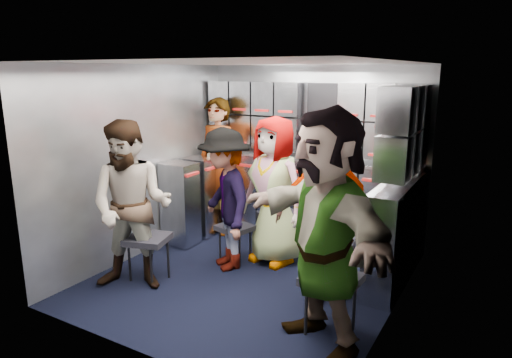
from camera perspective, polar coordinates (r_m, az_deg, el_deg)
The scene contains 29 objects.
floor at distance 4.71m, azimuth -0.63°, elevation -12.14°, with size 3.00×3.00×0.00m, color black.
wall_back at distance 5.68m, azimuth 7.09°, elevation 3.35°, with size 2.80×0.04×2.10m, color gray.
wall_left at distance 5.20m, azimuth -14.06°, elevation 2.13°, with size 0.04×3.00×2.10m, color gray.
wall_right at distance 3.86m, azimuth 17.51°, elevation -1.95°, with size 0.04×3.00×2.10m, color gray.
ceiling at distance 4.25m, azimuth -0.71°, elevation 14.33°, with size 2.80×3.00×0.02m, color silver.
cart_bank_back at distance 5.61m, azimuth 6.08°, elevation -2.56°, with size 2.68×0.38×0.99m, color #989CA7.
cart_bank_left at distance 5.60m, azimuth -8.23°, elevation -2.65°, with size 0.38×0.76×0.99m, color #989CA7.
counter at distance 5.49m, azimuth 6.22°, elevation 2.66°, with size 2.68×0.42×0.03m, color silver.
locker_bank_back at distance 5.48m, azimuth 6.60°, elevation 7.65°, with size 2.68×0.28×0.82m, color #989CA7.
locker_bank_right at distance 4.48m, azimuth 18.04°, elevation 5.82°, with size 0.28×1.00×0.82m, color #989CA7.
right_cabinet at distance 4.61m, azimuth 16.89°, elevation -6.58°, with size 0.28×1.20×1.00m, color #989CA7.
coffee_niche at distance 5.47m, azimuth 8.59°, elevation 7.36°, with size 0.46×0.16×0.84m, color black, non-canonical shape.
red_latch_strip at distance 5.34m, azimuth 5.31°, elevation 0.90°, with size 2.60×0.02×0.03m, color maroon.
jump_seat_near_left at distance 4.63m, azimuth -13.37°, elevation -7.58°, with size 0.47×0.46×0.46m.
jump_seat_mid_left at distance 4.96m, azimuth -2.65°, elevation -6.32°, with size 0.41×0.40×0.40m.
jump_seat_center at distance 5.09m, azimuth 3.17°, elevation -4.84°, with size 0.54×0.53×0.50m.
jump_seat_mid_right at distance 4.38m, azimuth 9.38°, elevation -8.14°, with size 0.49×0.47×0.49m.
jump_seat_near_right at distance 3.67m, azimuth 9.41°, elevation -12.62°, with size 0.43×0.41×0.49m.
attendant_standing at distance 5.74m, azimuth -4.85°, elevation 1.55°, with size 0.62×0.41×1.71m, color black.
attendant_arc_a at distance 4.38m, azimuth -15.26°, elevation -3.36°, with size 0.78×0.61×1.61m, color black.
attendant_arc_b at distance 4.70m, azimuth -3.88°, elevation -2.57°, with size 0.96×0.55×1.48m, color black.
attendant_arc_c at distance 4.83m, azimuth 2.26°, elevation -1.49°, with size 0.77×0.50×1.58m, color black.
attendant_arc_d at distance 4.11m, azimuth 8.66°, elevation -4.58°, with size 0.90×0.38×1.54m, color black.
attendant_arc_e at distance 3.33m, azimuth 8.62°, elevation -6.50°, with size 1.68×0.53×1.81m, color black.
bottle_left at distance 5.89m, azimuth -2.74°, elevation 4.69°, with size 0.06×0.06×0.22m, color white.
bottle_mid at distance 5.41m, azimuth 6.51°, elevation 4.07°, with size 0.06×0.06×0.27m, color white.
bottle_right at distance 5.10m, azimuth 16.72°, elevation 2.87°, with size 0.07×0.07×0.24m, color white.
cup_left at distance 6.03m, azimuth -4.85°, elevation 4.27°, with size 0.08×0.08×0.10m, color #C8B08D.
cup_right at distance 5.25m, azimuth 10.92°, elevation 2.72°, with size 0.08×0.08×0.10m, color #C8B08D.
Camera 1 is at (2.17, -3.66, 2.03)m, focal length 32.00 mm.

